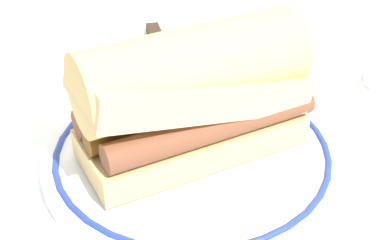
% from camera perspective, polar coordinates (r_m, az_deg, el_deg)
% --- Properties ---
extents(ground_plane, '(1.50, 1.50, 0.00)m').
position_cam_1_polar(ground_plane, '(0.52, 1.82, -4.66)').
color(ground_plane, white).
extents(plate, '(0.27, 0.27, 0.01)m').
position_cam_1_polar(plate, '(0.52, -0.00, -3.36)').
color(plate, white).
rests_on(plate, ground_plane).
extents(sausage_sandwich, '(0.21, 0.15, 0.12)m').
position_cam_1_polar(sausage_sandwich, '(0.49, 0.00, 2.73)').
color(sausage_sandwich, tan).
rests_on(sausage_sandwich, plate).
extents(butter_knife, '(0.04, 0.15, 0.01)m').
position_cam_1_polar(butter_knife, '(0.71, -3.07, 7.00)').
color(butter_knife, silver).
rests_on(butter_knife, ground_plane).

